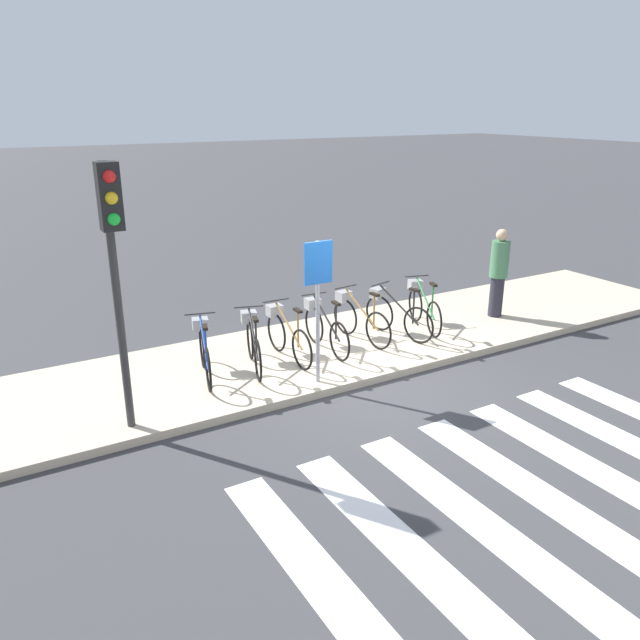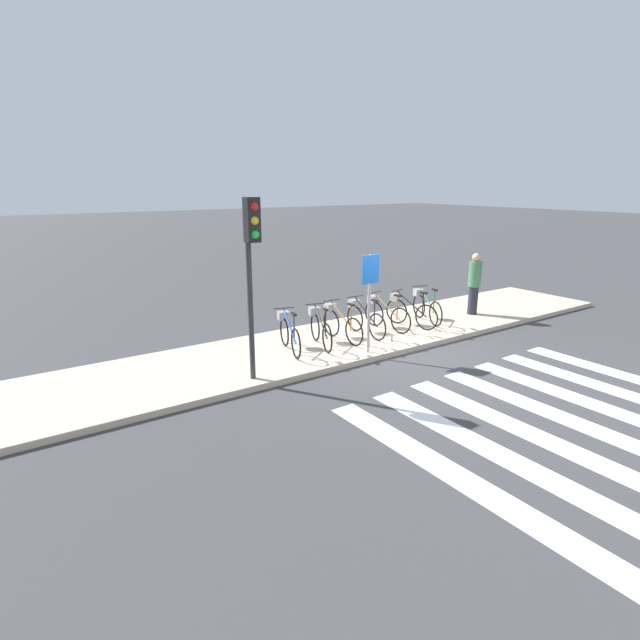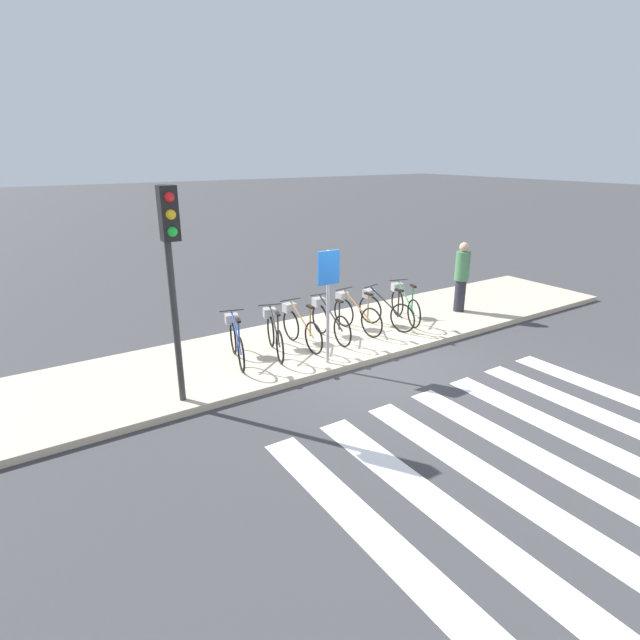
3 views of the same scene
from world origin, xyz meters
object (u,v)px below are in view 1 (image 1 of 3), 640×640
object	(u,v)px
parked_bicycle_2	(286,333)
parked_bicycle_0	(204,349)
traffic_light	(113,244)
sign_post	(318,288)
parked_bicycle_3	(324,325)
parked_bicycle_1	(253,341)
parked_bicycle_5	(394,312)
parked_bicycle_4	(358,316)
pedestrian	(499,271)
parked_bicycle_6	(423,305)

from	to	relation	value
parked_bicycle_2	parked_bicycle_0	bearing A→B (deg)	-179.68
traffic_light	sign_post	distance (m)	2.88
parked_bicycle_2	parked_bicycle_3	bearing A→B (deg)	0.62
traffic_light	parked_bicycle_0	bearing A→B (deg)	38.88
parked_bicycle_1	parked_bicycle_5	bearing A→B (deg)	0.57
parked_bicycle_4	pedestrian	bearing A→B (deg)	-5.07
parked_bicycle_3	pedestrian	bearing A→B (deg)	-2.69
parked_bicycle_6	pedestrian	bearing A→B (deg)	-7.59
parked_bicycle_4	parked_bicycle_6	bearing A→B (deg)	-2.07
parked_bicycle_3	parked_bicycle_1	bearing A→B (deg)	-176.77
parked_bicycle_2	parked_bicycle_5	xyz separation A→B (m)	(2.12, -0.04, 0.00)
parked_bicycle_2	pedestrian	bearing A→B (deg)	-2.17
parked_bicycle_3	pedestrian	xyz separation A→B (m)	(3.74, -0.18, 0.46)
parked_bicycle_5	sign_post	bearing A→B (deg)	-154.59
parked_bicycle_2	sign_post	world-z (taller)	sign_post
parked_bicycle_1	pedestrian	world-z (taller)	pedestrian
parked_bicycle_6	traffic_light	bearing A→B (deg)	-168.26
parked_bicycle_5	pedestrian	world-z (taller)	pedestrian
parked_bicycle_3	traffic_light	bearing A→B (deg)	-162.05
parked_bicycle_4	sign_post	world-z (taller)	sign_post
parked_bicycle_0	sign_post	distance (m)	1.99
parked_bicycle_1	pedestrian	distance (m)	5.07
parked_bicycle_6	sign_post	distance (m)	3.21
parked_bicycle_0	parked_bicycle_1	xyz separation A→B (m)	(0.77, -0.06, 0.00)
parked_bicycle_2	pedestrian	world-z (taller)	pedestrian
parked_bicycle_6	parked_bicycle_5	bearing A→B (deg)	-172.94
sign_post	parked_bicycle_0	bearing A→B (deg)	142.35
parked_bicycle_4	parked_bicycle_3	bearing A→B (deg)	-173.02
parked_bicycle_0	parked_bicycle_5	size ratio (longest dim) A/B	0.99
parked_bicycle_4	traffic_light	xyz separation A→B (m)	(-4.18, -1.21, 1.95)
pedestrian	parked_bicycle_4	bearing A→B (deg)	174.93
parked_bicycle_4	parked_bicycle_1	bearing A→B (deg)	-175.42
parked_bicycle_1	traffic_light	xyz separation A→B (m)	(-2.13, -1.04, 1.95)
parked_bicycle_1	parked_bicycle_2	xyz separation A→B (m)	(0.61, 0.07, 0.00)
parked_bicycle_0	traffic_light	bearing A→B (deg)	-141.12
parked_bicycle_5	parked_bicycle_6	xyz separation A→B (m)	(0.70, 0.09, 0.00)
parked_bicycle_5	sign_post	distance (m)	2.57
parked_bicycle_2	sign_post	distance (m)	1.46
parked_bicycle_6	parked_bicycle_4	bearing A→B (deg)	177.93
parked_bicycle_2	parked_bicycle_3	distance (m)	0.70
parked_bicycle_0	parked_bicycle_2	xyz separation A→B (m)	(1.38, 0.01, 0.00)
parked_bicycle_0	pedestrian	world-z (taller)	pedestrian
parked_bicycle_4	pedestrian	world-z (taller)	pedestrian
parked_bicycle_3	parked_bicycle_4	distance (m)	0.74
parked_bicycle_1	parked_bicycle_6	xyz separation A→B (m)	(3.43, 0.11, 0.00)
sign_post	parked_bicycle_6	bearing A→B (deg)	21.21
parked_bicycle_2	parked_bicycle_4	distance (m)	1.44
parked_bicycle_2	parked_bicycle_6	world-z (taller)	same
parked_bicycle_2	parked_bicycle_4	world-z (taller)	same
parked_bicycle_4	pedestrian	distance (m)	3.05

